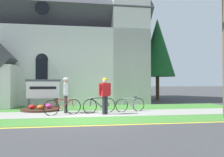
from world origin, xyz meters
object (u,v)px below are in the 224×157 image
at_px(bicycle_red, 100,105).
at_px(roadside_conifer, 157,48).
at_px(bicycle_orange, 130,105).
at_px(cyclist_in_white_jersey, 105,93).
at_px(cyclist_in_orange_jersey, 66,92).
at_px(church_sign, 43,90).
at_px(bicycle_black, 63,107).
at_px(utility_pole, 223,14).

bearing_deg(bicycle_red, roadside_conifer, 51.36).
relative_size(bicycle_orange, cyclist_in_white_jersey, 0.95).
xyz_separation_m(cyclist_in_orange_jersey, roadside_conifer, (7.39, 6.92, 3.50)).
xyz_separation_m(church_sign, bicycle_orange, (4.75, -1.75, -0.75)).
bearing_deg(roadside_conifer, church_sign, -149.99).
height_order(bicycle_black, utility_pole, utility_pole).
height_order(church_sign, utility_pole, utility_pole).
height_order(bicycle_orange, utility_pole, utility_pole).
bearing_deg(church_sign, bicycle_black, -62.39).
bearing_deg(cyclist_in_orange_jersey, bicycle_black, -101.13).
height_order(bicycle_black, bicycle_orange, bicycle_black).
xyz_separation_m(bicycle_black, roadside_conifer, (7.50, 7.51, 4.18)).
xyz_separation_m(bicycle_red, cyclist_in_orange_jersey, (-1.70, 0.20, 0.68)).
bearing_deg(cyclist_in_orange_jersey, cyclist_in_white_jersey, -22.06).
relative_size(bicycle_orange, roadside_conifer, 0.24).
height_order(church_sign, cyclist_in_orange_jersey, cyclist_in_orange_jersey).
relative_size(cyclist_in_white_jersey, cyclist_in_orange_jersey, 0.99).
bearing_deg(church_sign, roadside_conifer, 30.01).
bearing_deg(utility_pole, bicycle_orange, 145.74).
bearing_deg(cyclist_in_orange_jersey, bicycle_red, -6.61).
bearing_deg(bicycle_black, church_sign, 117.61).
height_order(cyclist_in_white_jersey, cyclist_in_orange_jersey, cyclist_in_orange_jersey).
height_order(bicycle_orange, cyclist_in_orange_jersey, cyclist_in_orange_jersey).
xyz_separation_m(bicycle_orange, utility_pole, (3.65, -2.49, 4.24)).
xyz_separation_m(bicycle_red, bicycle_orange, (1.66, 0.29, -0.02)).
bearing_deg(bicycle_red, bicycle_black, -167.63).
relative_size(bicycle_black, roadside_conifer, 0.24).
height_order(church_sign, bicycle_red, church_sign).
relative_size(church_sign, roadside_conifer, 0.28).
distance_m(church_sign, utility_pole, 10.03).
height_order(bicycle_black, roadside_conifer, roadside_conifer).
height_order(cyclist_in_white_jersey, utility_pole, utility_pole).
bearing_deg(utility_pole, church_sign, 153.23).
bearing_deg(bicycle_red, cyclist_in_white_jersey, -70.97).
distance_m(bicycle_black, bicycle_red, 1.86).
xyz_separation_m(bicycle_black, cyclist_in_white_jersey, (2.01, -0.17, 0.66)).
bearing_deg(roadside_conifer, bicycle_orange, -120.58).
bearing_deg(bicycle_black, roadside_conifer, 45.04).
height_order(cyclist_in_white_jersey, roadside_conifer, roadside_conifer).
bearing_deg(bicycle_red, church_sign, 146.53).
xyz_separation_m(bicycle_red, cyclist_in_white_jersey, (0.20, -0.57, 0.66)).
relative_size(bicycle_red, cyclist_in_white_jersey, 0.97).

